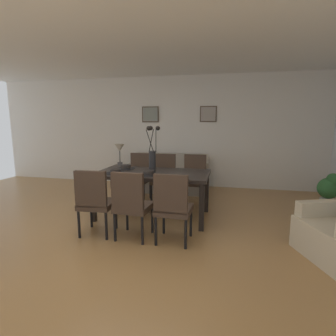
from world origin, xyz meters
name	(u,v)px	position (x,y,z in m)	size (l,w,h in m)	color
ground_plane	(116,238)	(0.00, 0.00, 0.00)	(9.00, 9.00, 0.00)	#A87A47
back_wall_panel	(169,132)	(0.00, 3.25, 1.30)	(9.00, 0.10, 2.60)	silver
ceiling_panel	(122,37)	(0.00, 0.40, 2.64)	(9.00, 7.20, 0.08)	white
dining_table	(153,177)	(0.25, 0.91, 0.66)	(1.80, 0.96, 0.74)	black
dining_chair_near_left	(95,199)	(-0.30, 0.01, 0.51)	(0.47, 0.47, 0.92)	#3D2D23
dining_chair_near_right	(139,174)	(-0.28, 1.80, 0.51)	(0.46, 0.46, 0.92)	#3D2D23
dining_chair_far_left	(131,202)	(0.22, 0.00, 0.51)	(0.46, 0.46, 0.92)	#3D2D23
dining_chair_far_right	(164,176)	(0.23, 1.78, 0.51)	(0.46, 0.46, 0.92)	#3D2D23
dining_chair_mid_left	(173,205)	(0.77, 0.01, 0.51)	(0.45, 0.45, 0.92)	#3D2D23
dining_chair_mid_right	(194,177)	(0.81, 1.81, 0.51)	(0.46, 0.46, 0.92)	#3D2D23
centerpiece_vase	(152,155)	(0.25, 0.91, 1.02)	(0.21, 0.23, 0.73)	#232326
placemat_near_left	(116,173)	(-0.29, 0.70, 0.74)	(0.32, 0.32, 0.01)	black
bowl_near_left	(116,171)	(-0.29, 0.70, 0.78)	(0.17, 0.17, 0.07)	#2D2826
placemat_near_right	(126,168)	(-0.29, 1.13, 0.74)	(0.32, 0.32, 0.01)	black
bowl_near_right	(126,166)	(-0.29, 1.13, 0.78)	(0.17, 0.17, 0.07)	#2D2826
placemat_far_left	(149,175)	(0.25, 0.70, 0.74)	(0.32, 0.32, 0.01)	black
bowl_far_left	(149,172)	(0.25, 0.70, 0.78)	(0.17, 0.17, 0.07)	#2D2826
sofa	(169,177)	(0.12, 2.70, 0.28)	(1.72, 0.84, 0.80)	#A89E8E
side_table	(120,177)	(-1.04, 2.65, 0.26)	(0.36, 0.36, 0.52)	#3D2D23
table_lamp	(120,150)	(-1.04, 2.65, 0.89)	(0.22, 0.22, 0.51)	#4C4C51
framed_picture_left	(150,114)	(-0.45, 3.18, 1.72)	(0.42, 0.03, 0.38)	#473828
framed_picture_center	(208,114)	(0.95, 3.18, 1.72)	(0.38, 0.03, 0.36)	#473828
potted_plant	(329,190)	(3.16, 1.87, 0.37)	(0.36, 0.36, 0.67)	silver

